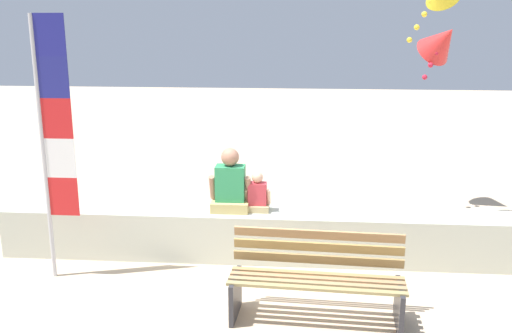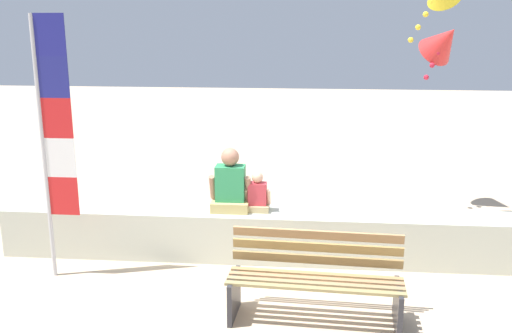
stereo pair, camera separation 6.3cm
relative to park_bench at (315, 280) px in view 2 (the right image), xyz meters
name	(u,v)px [view 2 (the right image)]	position (x,y,z in m)	size (l,w,h in m)	color
ground_plane	(263,290)	(-0.59, 0.57, -0.43)	(40.00, 40.00, 0.00)	#C8AE8D
seawall_ledge	(268,235)	(-0.59, 1.49, -0.11)	(6.96, 0.58, 0.63)	#B9BDAB
park_bench	(315,280)	(0.00, 0.00, 0.00)	(1.83, 0.71, 0.88)	#968453
person_adult	(230,186)	(-1.08, 1.53, 0.53)	(0.54, 0.39, 0.82)	tan
person_child	(257,196)	(-0.74, 1.54, 0.41)	(0.34, 0.25, 0.52)	tan
flag_banner	(52,131)	(-3.03, 0.73, 1.37)	(0.40, 0.05, 3.10)	#B7B7BC
kite_red	(444,41)	(1.94, 3.69, 2.29)	(0.87, 0.94, 0.96)	red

